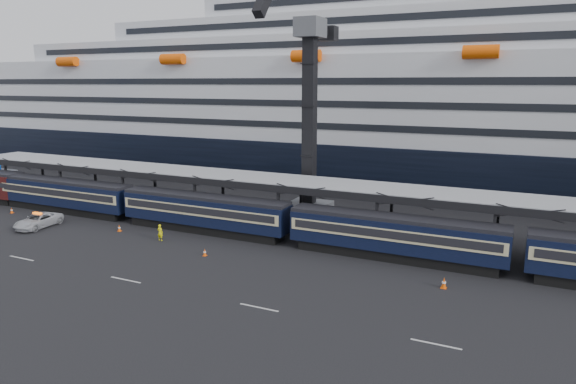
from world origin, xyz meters
name	(u,v)px	position (x,y,z in m)	size (l,w,h in m)	color
ground	(478,323)	(0.00, 0.00, 0.00)	(260.00, 260.00, 0.00)	black
train	(434,240)	(-4.65, 10.00, 2.20)	(133.05, 3.00, 4.05)	black
canopy	(498,201)	(0.00, 14.00, 5.25)	(130.00, 6.25, 5.53)	#95989D
cruise_ship	(508,104)	(-1.08, 45.99, 12.34)	(214.09, 28.84, 34.00)	black
crane_dark_near	(308,114)	(-20.00, 18.59, 11.93)	(4.50, 17.75, 35.08)	#4F5157
pickup_truck	(38,221)	(-45.17, 3.67, 0.75)	(2.48, 5.37, 1.49)	#B7B9BF
worker	(160,232)	(-30.19, 5.47, 0.83)	(0.61, 0.40, 1.67)	#FEF40D
traffic_cone_a	(12,210)	(-53.39, 6.65, 0.35)	(0.35, 0.35, 0.71)	#FD5708
traffic_cone_b	(119,228)	(-36.22, 6.26, 0.36)	(0.36, 0.36, 0.73)	#FD5708
traffic_cone_c	(205,252)	(-23.62, 3.52, 0.34)	(0.34, 0.34, 0.68)	#FD5708
traffic_cone_d	(444,283)	(-2.93, 5.03, 0.43)	(0.44, 0.44, 0.87)	#FD5708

